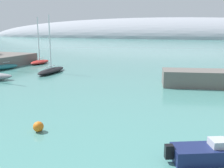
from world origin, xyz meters
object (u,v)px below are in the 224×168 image
(sailboat_red_outer_mooring, at_px, (40,61))
(sailboat_black_end_of_line, at_px, (51,70))
(motorboat_navy_foreground, at_px, (207,153))
(mooring_buoy_orange, at_px, (38,127))
(sailboat_teal_near_shore, at_px, (0,67))

(sailboat_red_outer_mooring, distance_m, sailboat_black_end_of_line, 12.28)
(sailboat_black_end_of_line, xyz_separation_m, motorboat_navy_foreground, (24.04, -22.38, -0.00))
(sailboat_black_end_of_line, xyz_separation_m, mooring_buoy_orange, (12.91, -21.94, -0.10))
(sailboat_black_end_of_line, relative_size, motorboat_navy_foreground, 2.18)
(motorboat_navy_foreground, bearing_deg, mooring_buoy_orange, 154.24)
(motorboat_navy_foreground, relative_size, mooring_buoy_orange, 5.81)
(sailboat_teal_near_shore, bearing_deg, sailboat_red_outer_mooring, -173.18)
(sailboat_teal_near_shore, distance_m, motorboat_navy_foreground, 40.88)
(sailboat_red_outer_mooring, xyz_separation_m, sailboat_black_end_of_line, (8.46, -8.91, -0.06))
(mooring_buoy_orange, bearing_deg, motorboat_navy_foreground, -2.26)
(sailboat_red_outer_mooring, bearing_deg, sailboat_black_end_of_line, 42.00)
(sailboat_black_end_of_line, distance_m, mooring_buoy_orange, 25.45)
(sailboat_teal_near_shore, xyz_separation_m, motorboat_navy_foreground, (34.38, -22.12, -0.08))
(sailboat_black_end_of_line, bearing_deg, sailboat_teal_near_shore, 86.30)
(sailboat_teal_near_shore, height_order, mooring_buoy_orange, sailboat_teal_near_shore)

